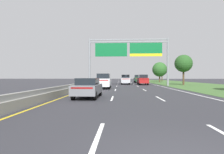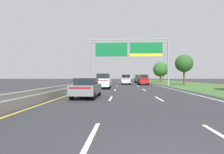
# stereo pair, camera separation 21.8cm
# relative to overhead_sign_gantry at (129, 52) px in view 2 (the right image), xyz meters

# --- Properties ---
(ground_plane) EXTENTS (220.00, 220.00, 0.00)m
(ground_plane) POSITION_rel_overhead_sign_gantry_xyz_m (-0.30, 4.80, -6.37)
(ground_plane) COLOR #2B2B30
(lane_striping) EXTENTS (11.96, 106.00, 0.01)m
(lane_striping) POSITION_rel_overhead_sign_gantry_xyz_m (-0.30, 4.34, -6.36)
(lane_striping) COLOR white
(lane_striping) RESTS_ON ground
(grass_verge_right) EXTENTS (14.00, 110.00, 0.02)m
(grass_verge_right) POSITION_rel_overhead_sign_gantry_xyz_m (13.65, 4.80, -6.36)
(grass_verge_right) COLOR #3D602D
(grass_verge_right) RESTS_ON ground
(median_barrier_concrete) EXTENTS (0.60, 110.00, 0.85)m
(median_barrier_concrete) POSITION_rel_overhead_sign_gantry_xyz_m (-6.90, 4.80, -6.01)
(median_barrier_concrete) COLOR gray
(median_barrier_concrete) RESTS_ON ground
(overhead_sign_gantry) EXTENTS (15.06, 0.42, 8.92)m
(overhead_sign_gantry) POSITION_rel_overhead_sign_gantry_xyz_m (0.00, 0.00, 0.00)
(overhead_sign_gantry) COLOR gray
(overhead_sign_gantry) RESTS_ON ground
(pickup_truck_darkgreen) EXTENTS (2.07, 5.43, 2.20)m
(pickup_truck_darkgreen) POSITION_rel_overhead_sign_gantry_xyz_m (3.48, 16.87, -5.29)
(pickup_truck_darkgreen) COLOR #193D23
(pickup_truck_darkgreen) RESTS_ON ground
(car_silver_centre_lane_suv) EXTENTS (1.97, 4.73, 2.11)m
(car_silver_centre_lane_suv) POSITION_rel_overhead_sign_gantry_xyz_m (-0.42, 5.63, -5.27)
(car_silver_centre_lane_suv) COLOR #B2B5BA
(car_silver_centre_lane_suv) RESTS_ON ground
(car_navy_centre_lane_sedan) EXTENTS (1.91, 4.44, 1.57)m
(car_navy_centre_lane_sedan) POSITION_rel_overhead_sign_gantry_xyz_m (-0.08, 16.14, -5.55)
(car_navy_centre_lane_sedan) COLOR #161E47
(car_navy_centre_lane_sedan) RESTS_ON ground
(car_white_left_lane_suv) EXTENTS (1.92, 4.71, 2.11)m
(car_white_left_lane_suv) POSITION_rel_overhead_sign_gantry_xyz_m (-3.86, -8.39, -5.27)
(car_white_left_lane_suv) COLOR silver
(car_white_left_lane_suv) RESTS_ON ground
(car_red_right_lane_suv) EXTENTS (1.93, 4.71, 2.11)m
(car_red_right_lane_suv) POSITION_rel_overhead_sign_gantry_xyz_m (3.17, 4.01, -5.27)
(car_red_right_lane_suv) COLOR maroon
(car_red_right_lane_suv) RESTS_ON ground
(car_grey_left_lane_sedan) EXTENTS (1.88, 4.42, 1.57)m
(car_grey_left_lane_sedan) POSITION_rel_overhead_sign_gantry_xyz_m (-4.12, -19.32, -5.55)
(car_grey_left_lane_sedan) COLOR slate
(car_grey_left_lane_sedan) RESTS_ON ground
(roadside_tree_mid) EXTENTS (3.51, 3.51, 6.14)m
(roadside_tree_mid) POSITION_rel_overhead_sign_gantry_xyz_m (11.27, 3.12, -2.01)
(roadside_tree_mid) COLOR #4C3823
(roadside_tree_mid) RESTS_ON ground
(roadside_tree_far) EXTENTS (4.37, 4.37, 6.08)m
(roadside_tree_far) POSITION_rel_overhead_sign_gantry_xyz_m (10.34, 20.74, -2.49)
(roadside_tree_far) COLOR #4C3823
(roadside_tree_far) RESTS_ON ground
(roadside_tree_distant) EXTENTS (4.24, 4.24, 6.55)m
(roadside_tree_distant) POSITION_rel_overhead_sign_gantry_xyz_m (14.62, 36.20, -1.95)
(roadside_tree_distant) COLOR #4C3823
(roadside_tree_distant) RESTS_ON ground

